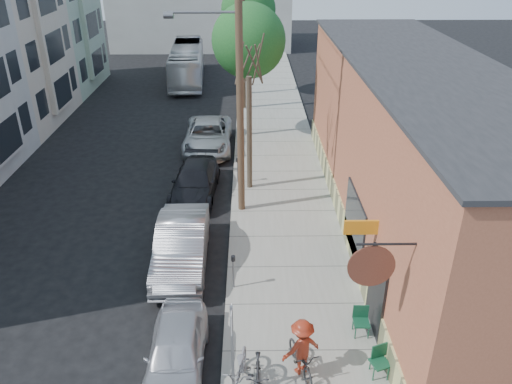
{
  "coord_description": "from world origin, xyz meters",
  "views": [
    {
      "loc": [
        2.8,
        -12.44,
        10.61
      ],
      "look_at": [
        3.05,
        5.15,
        1.5
      ],
      "focal_mm": 35.0,
      "sensor_mm": 36.0,
      "label": 1
    }
  ],
  "objects_px": {
    "parking_meter_near": "(233,266)",
    "tree_leafy_mid": "(249,41)",
    "tree_bare": "(249,134)",
    "tree_leafy_far": "(248,10)",
    "parked_bike_a": "(258,381)",
    "car_3": "(208,136)",
    "patio_chair_b": "(380,363)",
    "car_1": "(182,245)",
    "patio_chair_a": "(361,322)",
    "car_2": "(195,182)",
    "cyclist": "(302,347)",
    "bus": "(187,63)",
    "utility_pole_near": "(238,88)",
    "sign_post": "(232,343)",
    "car_0": "(176,351)",
    "parking_meter_far": "(238,166)",
    "parked_bike_b": "(240,374)"
  },
  "relations": [
    {
      "from": "bus",
      "to": "car_1",
      "type": "bearing_deg",
      "value": -88.04
    },
    {
      "from": "car_3",
      "to": "patio_chair_b",
      "type": "bearing_deg",
      "value": -71.33
    },
    {
      "from": "cyclist",
      "to": "bus",
      "type": "relative_size",
      "value": 0.16
    },
    {
      "from": "parked_bike_b",
      "to": "cyclist",
      "type": "bearing_deg",
      "value": 27.23
    },
    {
      "from": "parked_bike_a",
      "to": "car_0",
      "type": "height_order",
      "value": "car_0"
    },
    {
      "from": "parked_bike_b",
      "to": "car_1",
      "type": "height_order",
      "value": "car_1"
    },
    {
      "from": "sign_post",
      "to": "tree_leafy_far",
      "type": "height_order",
      "value": "tree_leafy_far"
    },
    {
      "from": "tree_bare",
      "to": "bus",
      "type": "bearing_deg",
      "value": 104.22
    },
    {
      "from": "cyclist",
      "to": "car_1",
      "type": "xyz_separation_m",
      "value": [
        -3.76,
        5.15,
        -0.18
      ]
    },
    {
      "from": "sign_post",
      "to": "car_3",
      "type": "xyz_separation_m",
      "value": [
        -1.83,
        16.77,
        -1.07
      ]
    },
    {
      "from": "parking_meter_near",
      "to": "tree_leafy_mid",
      "type": "xyz_separation_m",
      "value": [
        0.55,
        14.31,
        4.5
      ]
    },
    {
      "from": "car_1",
      "to": "car_2",
      "type": "relative_size",
      "value": 1.05
    },
    {
      "from": "cyclist",
      "to": "car_3",
      "type": "xyz_separation_m",
      "value": [
        -3.61,
        16.09,
        -0.23
      ]
    },
    {
      "from": "patio_chair_b",
      "to": "car_1",
      "type": "xyz_separation_m",
      "value": [
        -5.83,
        5.33,
        0.23
      ]
    },
    {
      "from": "tree_bare",
      "to": "tree_leafy_far",
      "type": "bearing_deg",
      "value": 90.0
    },
    {
      "from": "car_0",
      "to": "car_3",
      "type": "distance_m",
      "value": 15.86
    },
    {
      "from": "car_0",
      "to": "car_2",
      "type": "relative_size",
      "value": 0.82
    },
    {
      "from": "sign_post",
      "to": "utility_pole_near",
      "type": "height_order",
      "value": "utility_pole_near"
    },
    {
      "from": "cyclist",
      "to": "tree_leafy_mid",
      "type": "bearing_deg",
      "value": -110.25
    },
    {
      "from": "parking_meter_far",
      "to": "parked_bike_a",
      "type": "distance_m",
      "value": 12.37
    },
    {
      "from": "tree_bare",
      "to": "patio_chair_b",
      "type": "bearing_deg",
      "value": -73.15
    },
    {
      "from": "tree_leafy_mid",
      "to": "car_0",
      "type": "distance_m",
      "value": 18.44
    },
    {
      "from": "utility_pole_near",
      "to": "car_0",
      "type": "height_order",
      "value": "utility_pole_near"
    },
    {
      "from": "patio_chair_b",
      "to": "parked_bike_b",
      "type": "xyz_separation_m",
      "value": [
        -3.67,
        -0.41,
        0.1
      ]
    },
    {
      "from": "car_3",
      "to": "parked_bike_b",
      "type": "bearing_deg",
      "value": -83.7
    },
    {
      "from": "parking_meter_near",
      "to": "parking_meter_far",
      "type": "xyz_separation_m",
      "value": [
        0.0,
        7.88,
        0.0
      ]
    },
    {
      "from": "car_2",
      "to": "cyclist",
      "type": "bearing_deg",
      "value": -66.6
    },
    {
      "from": "utility_pole_near",
      "to": "parked_bike_a",
      "type": "distance_m",
      "value": 10.9
    },
    {
      "from": "parked_bike_a",
      "to": "car_3",
      "type": "bearing_deg",
      "value": 100.02
    },
    {
      "from": "parking_meter_near",
      "to": "cyclist",
      "type": "distance_m",
      "value": 4.07
    },
    {
      "from": "cyclist",
      "to": "car_0",
      "type": "relative_size",
      "value": 0.44
    },
    {
      "from": "parking_meter_near",
      "to": "tree_leafy_mid",
      "type": "distance_m",
      "value": 15.01
    },
    {
      "from": "utility_pole_near",
      "to": "car_3",
      "type": "relative_size",
      "value": 1.83
    },
    {
      "from": "sign_post",
      "to": "parked_bike_a",
      "type": "relative_size",
      "value": 1.45
    },
    {
      "from": "tree_leafy_far",
      "to": "cyclist",
      "type": "relative_size",
      "value": 4.59
    },
    {
      "from": "patio_chair_b",
      "to": "tree_leafy_mid",
      "type": "bearing_deg",
      "value": 80.7
    },
    {
      "from": "parked_bike_a",
      "to": "patio_chair_b",
      "type": "bearing_deg",
      "value": 13.64
    },
    {
      "from": "utility_pole_near",
      "to": "tree_leafy_far",
      "type": "distance_m",
      "value": 17.49
    },
    {
      "from": "tree_leafy_far",
      "to": "car_2",
      "type": "bearing_deg",
      "value": -98.78
    },
    {
      "from": "utility_pole_near",
      "to": "bus",
      "type": "distance_m",
      "value": 22.45
    },
    {
      "from": "parking_meter_near",
      "to": "patio_chair_b",
      "type": "distance_m",
      "value": 5.48
    },
    {
      "from": "tree_leafy_mid",
      "to": "car_3",
      "type": "xyz_separation_m",
      "value": [
        -2.28,
        -1.83,
        -4.73
      ]
    },
    {
      "from": "patio_chair_a",
      "to": "car_2",
      "type": "height_order",
      "value": "car_2"
    },
    {
      "from": "bus",
      "to": "patio_chair_b",
      "type": "bearing_deg",
      "value": -78.52
    },
    {
      "from": "patio_chair_a",
      "to": "patio_chair_b",
      "type": "distance_m",
      "value": 1.55
    },
    {
      "from": "car_3",
      "to": "bus",
      "type": "height_order",
      "value": "bus"
    },
    {
      "from": "parked_bike_a",
      "to": "car_3",
      "type": "height_order",
      "value": "car_3"
    },
    {
      "from": "patio_chair_a",
      "to": "tree_leafy_far",
      "type": "bearing_deg",
      "value": 99.69
    },
    {
      "from": "bus",
      "to": "parked_bike_a",
      "type": "bearing_deg",
      "value": -84.46
    },
    {
      "from": "sign_post",
      "to": "car_0",
      "type": "bearing_deg",
      "value": 149.63
    }
  ]
}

